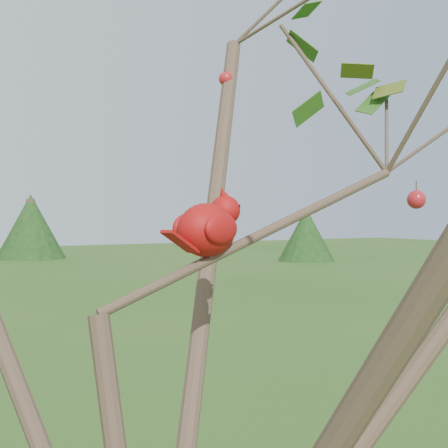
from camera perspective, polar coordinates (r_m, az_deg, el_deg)
crabapple_tree at (r=0.95m, az=-4.68°, el=1.32°), size 2.35×2.05×2.95m
cardinal at (r=1.11m, az=-1.38°, el=-0.28°), size 0.19×0.13×0.14m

